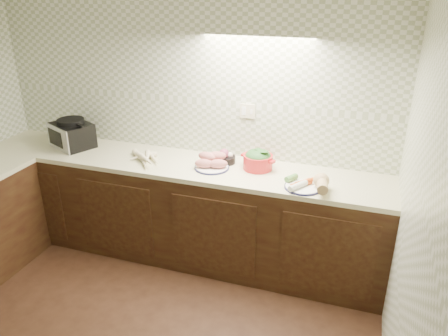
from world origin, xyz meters
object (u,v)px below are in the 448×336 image
(onion_bowl, at_px, (226,158))
(veg_plate, at_px, (311,183))
(parsnip_pile, at_px, (145,157))
(dutch_oven, at_px, (258,160))
(toaster_oven, at_px, (72,134))
(sweet_potato_plate, at_px, (212,162))

(onion_bowl, height_order, veg_plate, veg_plate)
(parsnip_pile, height_order, dutch_oven, dutch_oven)
(toaster_oven, distance_m, dutch_oven, 1.76)
(toaster_oven, bearing_deg, onion_bowl, 28.09)
(parsnip_pile, bearing_deg, dutch_oven, 8.56)
(onion_bowl, relative_size, dutch_oven, 0.53)
(parsnip_pile, height_order, onion_bowl, onion_bowl)
(sweet_potato_plate, relative_size, dutch_oven, 0.96)
(parsnip_pile, xyz_separation_m, onion_bowl, (0.67, 0.18, 0.01))
(sweet_potato_plate, distance_m, veg_plate, 0.84)
(dutch_oven, distance_m, veg_plate, 0.52)
(parsnip_pile, distance_m, veg_plate, 1.43)
(parsnip_pile, height_order, veg_plate, veg_plate)
(dutch_oven, bearing_deg, toaster_oven, -161.65)
(dutch_oven, bearing_deg, veg_plate, -9.22)
(sweet_potato_plate, xyz_separation_m, onion_bowl, (0.07, 0.14, -0.00))
(parsnip_pile, relative_size, dutch_oven, 1.38)
(toaster_oven, height_order, veg_plate, toaster_oven)
(parsnip_pile, relative_size, sweet_potato_plate, 1.44)
(parsnip_pile, xyz_separation_m, sweet_potato_plate, (0.60, 0.04, 0.02))
(toaster_oven, height_order, dutch_oven, toaster_oven)
(sweet_potato_plate, bearing_deg, onion_bowl, 61.71)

